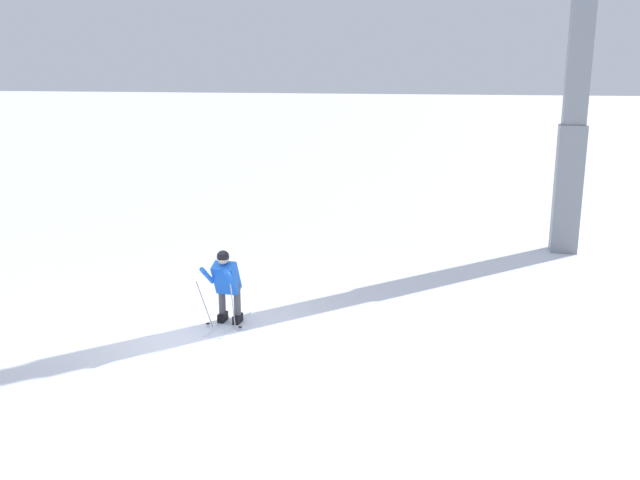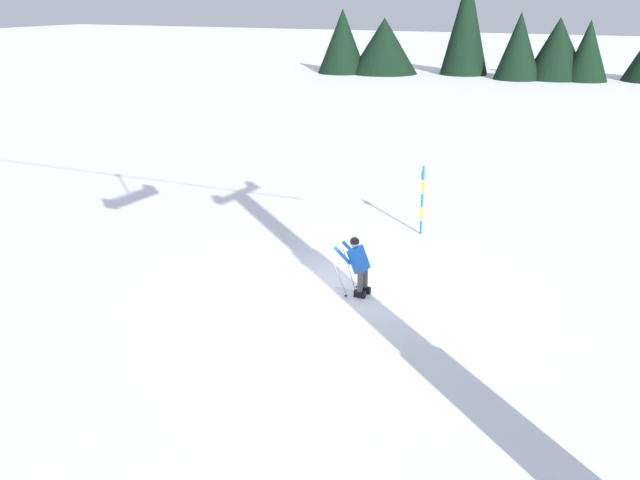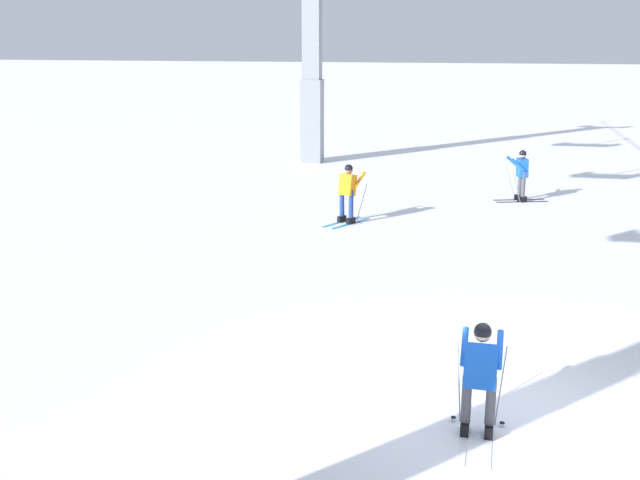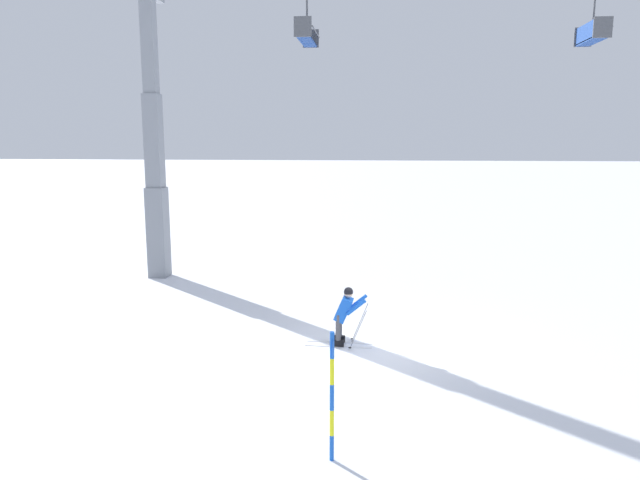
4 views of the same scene
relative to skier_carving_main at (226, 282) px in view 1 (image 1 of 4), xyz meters
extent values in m
plane|color=white|center=(0.59, -0.29, -0.84)|extent=(260.00, 260.00, 0.00)
cube|color=white|center=(-0.12, 0.16, -0.83)|extent=(1.65, 0.15, 0.01)
cube|color=black|center=(-0.12, 0.16, -0.74)|extent=(0.28, 0.12, 0.16)
cylinder|color=#4C4C51|center=(-0.12, 0.16, -0.34)|extent=(0.13, 0.13, 0.65)
cube|color=white|center=(-0.13, -0.15, -0.83)|extent=(1.65, 0.15, 0.01)
cube|color=black|center=(-0.13, -0.15, -0.74)|extent=(0.28, 0.12, 0.16)
cylinder|color=#4C4C51|center=(-0.13, -0.15, -0.34)|extent=(0.13, 0.13, 0.65)
cube|color=blue|center=(-0.01, 0.00, 0.08)|extent=(0.49, 0.44, 0.65)
sphere|color=beige|center=(0.10, 0.00, 0.48)|extent=(0.21, 0.21, 0.21)
sphere|color=black|center=(0.10, 0.00, 0.52)|extent=(0.23, 0.23, 0.23)
cylinder|color=blue|center=(0.32, 0.22, 0.20)|extent=(0.49, 0.10, 0.42)
cylinder|color=gray|center=(0.36, 0.26, -0.39)|extent=(0.46, 0.12, 1.11)
cylinder|color=black|center=(0.19, 0.32, -0.79)|extent=(0.07, 0.07, 0.01)
cylinder|color=blue|center=(0.31, -0.24, 0.20)|extent=(0.49, 0.10, 0.42)
cylinder|color=gray|center=(0.34, -0.29, -0.39)|extent=(0.45, 0.15, 1.11)
cylinder|color=black|center=(0.16, -0.33, -0.79)|extent=(0.07, 0.07, 0.01)
cube|color=gray|center=(-7.23, 6.64, 0.82)|extent=(0.67, 0.67, 3.30)
cube|color=gray|center=(-7.23, 6.64, 4.12)|extent=(0.56, 0.56, 3.30)
camera|label=1|loc=(11.35, 4.57, 3.81)|focal=38.48mm
camera|label=2|loc=(-6.30, 15.23, 6.14)|focal=40.78mm
camera|label=3|loc=(-9.38, 0.25, 4.25)|focal=43.04mm
camera|label=4|loc=(0.78, -13.76, 4.18)|focal=32.70mm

